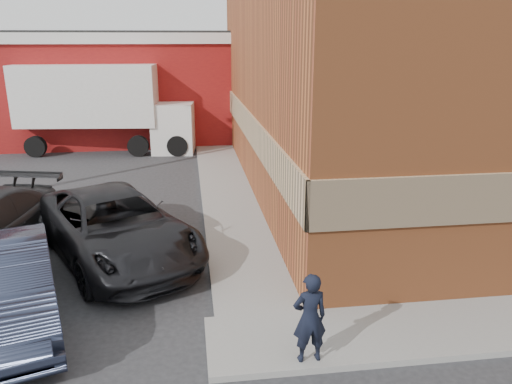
{
  "coord_description": "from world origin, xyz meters",
  "views": [
    {
      "loc": [
        -0.66,
        -8.52,
        5.27
      ],
      "look_at": [
        0.99,
        3.53,
        1.51
      ],
      "focal_mm": 35.0,
      "sensor_mm": 36.0,
      "label": 1
    }
  ],
  "objects_px": {
    "suv_a": "(114,226)",
    "box_truck": "(107,102)",
    "warehouse": "(87,85)",
    "man": "(310,318)",
    "sedan": "(5,286)",
    "brick_building": "(442,55)"
  },
  "relations": [
    {
      "from": "suv_a",
      "to": "box_truck",
      "type": "relative_size",
      "value": 0.7
    },
    {
      "from": "warehouse",
      "to": "man",
      "type": "relative_size",
      "value": 10.34
    },
    {
      "from": "warehouse",
      "to": "sedan",
      "type": "xyz_separation_m",
      "value": [
        1.8,
        -19.5,
        -2.02
      ]
    },
    {
      "from": "brick_building",
      "to": "sedan",
      "type": "xyz_separation_m",
      "value": [
        -12.7,
        -8.5,
        -3.89
      ]
    },
    {
      "from": "brick_building",
      "to": "suv_a",
      "type": "height_order",
      "value": "brick_building"
    },
    {
      "from": "man",
      "to": "suv_a",
      "type": "height_order",
      "value": "man"
    },
    {
      "from": "man",
      "to": "box_truck",
      "type": "distance_m",
      "value": 18.4
    },
    {
      "from": "brick_building",
      "to": "suv_a",
      "type": "xyz_separation_m",
      "value": [
        -11.06,
        -5.65,
        -3.85
      ]
    },
    {
      "from": "warehouse",
      "to": "suv_a",
      "type": "height_order",
      "value": "warehouse"
    },
    {
      "from": "man",
      "to": "suv_a",
      "type": "bearing_deg",
      "value": -57.18
    },
    {
      "from": "brick_building",
      "to": "suv_a",
      "type": "relative_size",
      "value": 3.06
    },
    {
      "from": "brick_building",
      "to": "box_truck",
      "type": "distance_m",
      "value": 14.83
    },
    {
      "from": "warehouse",
      "to": "box_truck",
      "type": "bearing_deg",
      "value": -68.81
    },
    {
      "from": "man",
      "to": "box_truck",
      "type": "bearing_deg",
      "value": -76.83
    },
    {
      "from": "box_truck",
      "to": "warehouse",
      "type": "bearing_deg",
      "value": 117.06
    },
    {
      "from": "warehouse",
      "to": "man",
      "type": "bearing_deg",
      "value": -71.58
    },
    {
      "from": "box_truck",
      "to": "suv_a",
      "type": "bearing_deg",
      "value": -75.74
    },
    {
      "from": "suv_a",
      "to": "sedan",
      "type": "bearing_deg",
      "value": -147.3
    },
    {
      "from": "brick_building",
      "to": "suv_a",
      "type": "distance_m",
      "value": 13.0
    },
    {
      "from": "brick_building",
      "to": "warehouse",
      "type": "height_order",
      "value": "brick_building"
    },
    {
      "from": "man",
      "to": "box_truck",
      "type": "relative_size",
      "value": 0.18
    },
    {
      "from": "sedan",
      "to": "suv_a",
      "type": "xyz_separation_m",
      "value": [
        1.64,
        2.84,
        0.04
      ]
    }
  ]
}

